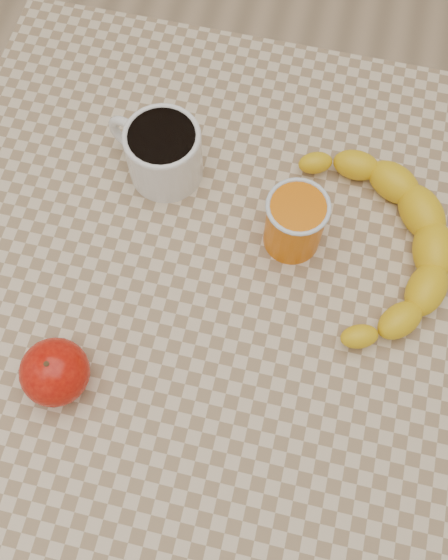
% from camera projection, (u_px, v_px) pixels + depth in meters
% --- Properties ---
extents(ground, '(3.00, 3.00, 0.00)m').
position_uv_depth(ground, '(224.00, 404.00, 1.47)').
color(ground, tan).
rests_on(ground, ground).
extents(table, '(0.80, 0.80, 0.75)m').
position_uv_depth(table, '(224.00, 309.00, 0.85)').
color(table, '#CBB38F').
rests_on(table, ground).
extents(coffee_mug, '(0.15, 0.12, 0.08)m').
position_uv_depth(coffee_mug, '(162.00, 151.00, 0.80)').
color(coffee_mug, white).
rests_on(coffee_mug, table).
extents(orange_juice_glass, '(0.08, 0.08, 0.09)m').
position_uv_depth(orange_juice_glass, '(295.00, 223.00, 0.76)').
color(orange_juice_glass, '#DA6406').
rests_on(orange_juice_glass, table).
extents(apple, '(0.08, 0.08, 0.07)m').
position_uv_depth(apple, '(55.00, 372.00, 0.70)').
color(apple, '#920804').
rests_on(apple, table).
extents(banana, '(0.36, 0.41, 0.05)m').
position_uv_depth(banana, '(377.00, 243.00, 0.77)').
color(banana, gold).
rests_on(banana, table).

